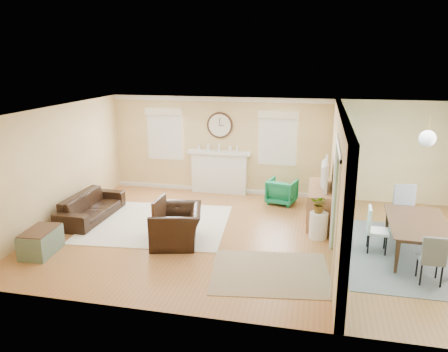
{
  "coord_description": "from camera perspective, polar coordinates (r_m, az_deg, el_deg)",
  "views": [
    {
      "loc": [
        1.09,
        -8.31,
        3.62
      ],
      "look_at": [
        -0.8,
        0.3,
        1.2
      ],
      "focal_mm": 35.0,
      "sensor_mm": 36.0,
      "label": 1
    }
  ],
  "objects": [
    {
      "name": "rug_cream",
      "position": [
        9.94,
        -8.76,
        -6.13
      ],
      "size": [
        3.32,
        2.95,
        0.02
      ],
      "primitive_type": "cube",
      "rotation": [
        0.0,
        0.0,
        0.09
      ],
      "color": "silver",
      "rests_on": "floor"
    },
    {
      "name": "ceiling",
      "position": [
        8.44,
        4.92,
        8.36
      ],
      "size": [
        9.0,
        6.0,
        0.02
      ],
      "primitive_type": "cube",
      "color": "white",
      "rests_on": "wall_back"
    },
    {
      "name": "partition",
      "position": [
        8.89,
        14.68,
        0.1
      ],
      "size": [
        0.17,
        6.0,
        2.6
      ],
      "color": "tan",
      "rests_on": "ground"
    },
    {
      "name": "floor",
      "position": [
        9.13,
        4.55,
        -8.06
      ],
      "size": [
        9.0,
        9.0,
        0.0
      ],
      "primitive_type": "plane",
      "color": "#9F6332",
      "rests_on": "ground"
    },
    {
      "name": "rug_grey",
      "position": [
        9.11,
        23.83,
        -9.42
      ],
      "size": [
        2.61,
        3.27,
        0.01
      ],
      "primitive_type": "cube",
      "color": "slate",
      "rests_on": "floor"
    },
    {
      "name": "dining_chair_n",
      "position": [
        9.86,
        22.8,
        -3.69
      ],
      "size": [
        0.53,
        0.53,
        1.03
      ],
      "color": "slate",
      "rests_on": "floor"
    },
    {
      "name": "window_left",
      "position": [
        12.16,
        -7.73,
        5.92
      ],
      "size": [
        1.05,
        0.13,
        1.42
      ],
      "color": "white",
      "rests_on": "wall_back"
    },
    {
      "name": "rug_jute",
      "position": [
        7.78,
        6.08,
        -12.44
      ],
      "size": [
        2.24,
        1.92,
        0.01
      ],
      "primitive_type": "cube",
      "rotation": [
        0.0,
        0.0,
        0.14
      ],
      "color": "tan",
      "rests_on": "floor"
    },
    {
      "name": "wall_clock",
      "position": [
        11.7,
        -0.55,
        6.65
      ],
      "size": [
        0.7,
        0.07,
        0.7
      ],
      "color": "#4B301E",
      "rests_on": "wall_back"
    },
    {
      "name": "dining_chair_s",
      "position": [
        7.97,
        25.44,
        -9.22
      ],
      "size": [
        0.38,
        0.38,
        0.87
      ],
      "color": "slate",
      "rests_on": "floor"
    },
    {
      "name": "dining_table",
      "position": [
        8.98,
        24.05,
        -7.52
      ],
      "size": [
        1.13,
        1.94,
        0.67
      ],
      "primitive_type": "imported",
      "rotation": [
        0.0,
        0.0,
        1.53
      ],
      "color": "#4B301E",
      "rests_on": "floor"
    },
    {
      "name": "window_right",
      "position": [
        11.48,
        7.04,
        5.39
      ],
      "size": [
        1.05,
        0.13,
        1.42
      ],
      "color": "white",
      "rests_on": "wall_back"
    },
    {
      "name": "credenza",
      "position": [
        10.11,
        12.43,
        -3.6
      ],
      "size": [
        0.56,
        1.64,
        0.8
      ],
      "color": "#A6764C",
      "rests_on": "floor"
    },
    {
      "name": "fireplace",
      "position": [
        11.88,
        -0.63,
        0.6
      ],
      "size": [
        1.7,
        0.3,
        1.17
      ],
      "color": "white",
      "rests_on": "ground"
    },
    {
      "name": "tv",
      "position": [
        9.9,
        12.57,
        0.34
      ],
      "size": [
        0.15,
        1.1,
        0.64
      ],
      "primitive_type": "imported",
      "rotation": [
        0.0,
        0.0,
        1.56
      ],
      "color": "black",
      "rests_on": "credenza"
    },
    {
      "name": "eames_chair",
      "position": [
        8.79,
        -6.23,
        -6.47
      ],
      "size": [
        1.23,
        1.34,
        0.73
      ],
      "primitive_type": "imported",
      "rotation": [
        0.0,
        0.0,
        -1.32
      ],
      "color": "black",
      "rests_on": "floor"
    },
    {
      "name": "potted_plant",
      "position": [
        9.05,
        12.4,
        -3.59
      ],
      "size": [
        0.42,
        0.39,
        0.37
      ],
      "primitive_type": "imported",
      "rotation": [
        0.0,
        0.0,
        5.92
      ],
      "color": "#337F33",
      "rests_on": "garden_stool"
    },
    {
      "name": "dining_chair_w",
      "position": [
        8.79,
        19.48,
        -6.24
      ],
      "size": [
        0.41,
        0.41,
        0.88
      ],
      "color": "white",
      "rests_on": "floor"
    },
    {
      "name": "pendant",
      "position": [
        8.64,
        25.04,
        4.46
      ],
      "size": [
        0.3,
        0.3,
        0.55
      ],
      "color": "gold",
      "rests_on": "ceiling"
    },
    {
      "name": "wall_front",
      "position": [
        5.9,
        0.71,
        -7.81
      ],
      "size": [
        9.0,
        0.02,
        2.6
      ],
      "primitive_type": "cube",
      "color": "tan",
      "rests_on": "ground"
    },
    {
      "name": "garden_stool",
      "position": [
        9.21,
        12.23,
        -6.31
      ],
      "size": [
        0.37,
        0.37,
        0.55
      ],
      "primitive_type": "cylinder",
      "color": "white",
      "rests_on": "floor"
    },
    {
      "name": "sofa",
      "position": [
        10.51,
        -16.95,
        -3.82
      ],
      "size": [
        0.78,
        1.99,
        0.58
      ],
      "primitive_type": "imported",
      "rotation": [
        0.0,
        0.0,
        1.57
      ],
      "color": "black",
      "rests_on": "floor"
    },
    {
      "name": "green_chair",
      "position": [
        11.17,
        7.57,
        -1.99
      ],
      "size": [
        0.82,
        0.83,
        0.63
      ],
      "primitive_type": "imported",
      "rotation": [
        0.0,
        0.0,
        2.9
      ],
      "color": "#1D7C54",
      "rests_on": "floor"
    },
    {
      "name": "wall_back",
      "position": [
        11.6,
        6.76,
        3.7
      ],
      "size": [
        9.0,
        0.02,
        2.6
      ],
      "primitive_type": "cube",
      "color": "tan",
      "rests_on": "ground"
    },
    {
      "name": "wall_left",
      "position": [
        10.28,
        -20.97,
        1.28
      ],
      "size": [
        0.02,
        6.0,
        2.6
      ],
      "primitive_type": "cube",
      "color": "tan",
      "rests_on": "ground"
    },
    {
      "name": "trunk",
      "position": [
        9.03,
        -22.8,
        -7.9
      ],
      "size": [
        0.58,
        0.87,
        0.48
      ],
      "color": "slate",
      "rests_on": "floor"
    }
  ]
}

